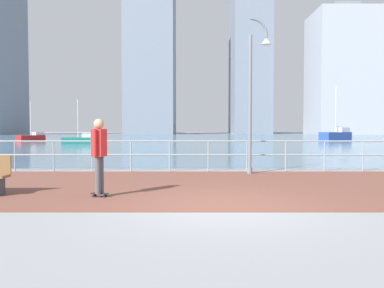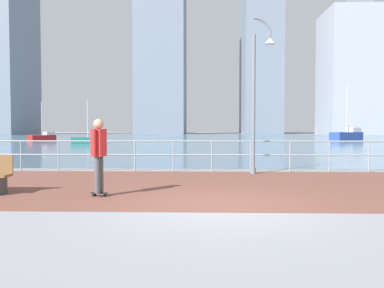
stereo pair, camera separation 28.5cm
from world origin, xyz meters
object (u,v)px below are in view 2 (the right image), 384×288
at_px(sailboat_ivory, 43,137).
at_px(sailboat_teal, 89,140).
at_px(lamppost, 258,88).
at_px(sailboat_gray, 347,135).
at_px(skateboarder, 99,150).

distance_m(sailboat_ivory, sailboat_teal, 11.72).
bearing_deg(sailboat_teal, lamppost, -61.64).
xyz_separation_m(sailboat_gray, sailboat_teal, (-29.80, -12.18, -0.25)).
relative_size(lamppost, sailboat_teal, 1.23).
xyz_separation_m(lamppost, sailboat_ivory, (-21.39, 32.92, -2.50)).
xyz_separation_m(lamppost, sailboat_teal, (-13.23, 24.51, -2.54)).
height_order(sailboat_gray, sailboat_ivory, sailboat_gray).
xyz_separation_m(lamppost, sailboat_gray, (16.58, 36.69, -2.29)).
bearing_deg(sailboat_gray, sailboat_teal, -157.77).
height_order(skateboarder, sailboat_teal, sailboat_teal).
height_order(lamppost, sailboat_ivory, lamppost).
bearing_deg(sailboat_teal, sailboat_ivory, 134.16).
distance_m(skateboarder, sailboat_teal, 30.43).
bearing_deg(skateboarder, sailboat_teal, 107.12).
relative_size(skateboarder, sailboat_ivory, 0.38).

